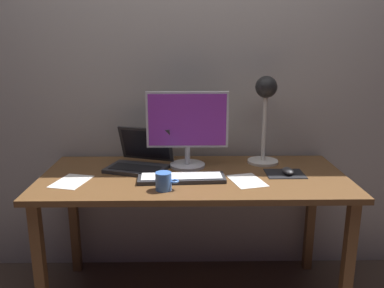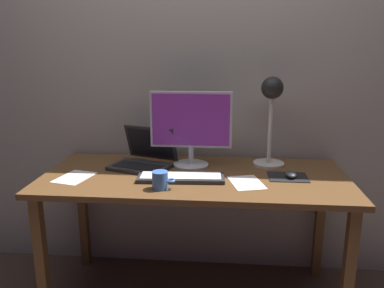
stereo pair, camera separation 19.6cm
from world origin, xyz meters
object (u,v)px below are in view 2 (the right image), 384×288
object	(u,v)px
coffee_mug	(161,180)
laptop	(145,155)
desk_lamp	(271,106)
monitor	(191,125)
mouse	(291,174)
keyboard_main	(181,178)

from	to	relation	value
coffee_mug	laptop	bearing A→B (deg)	112.62
desk_lamp	coffee_mug	distance (m)	0.76
monitor	desk_lamp	distance (m)	0.46
laptop	desk_lamp	bearing A→B (deg)	6.18
monitor	mouse	xyz separation A→B (m)	(0.53, -0.15, -0.22)
monitor	laptop	xyz separation A→B (m)	(-0.26, -0.01, -0.18)
monitor	mouse	distance (m)	0.59
desk_lamp	coffee_mug	xyz separation A→B (m)	(-0.55, -0.43, -0.30)
monitor	mouse	bearing A→B (deg)	-15.50
monitor	keyboard_main	bearing A→B (deg)	-97.61
monitor	desk_lamp	size ratio (longest dim) A/B	0.90
monitor	laptop	distance (m)	0.31
keyboard_main	coffee_mug	bearing A→B (deg)	-121.57
keyboard_main	laptop	distance (m)	0.32
monitor	laptop	size ratio (longest dim) A/B	1.17
desk_lamp	coffee_mug	size ratio (longest dim) A/B	4.47
laptop	coffee_mug	size ratio (longest dim) A/B	3.43
keyboard_main	coffee_mug	xyz separation A→B (m)	(-0.08, -0.13, 0.03)
mouse	coffee_mug	xyz separation A→B (m)	(-0.64, -0.21, 0.02)
keyboard_main	laptop	bearing A→B (deg)	136.25
mouse	coffee_mug	size ratio (longest dim) A/B	0.86
monitor	keyboard_main	distance (m)	0.32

